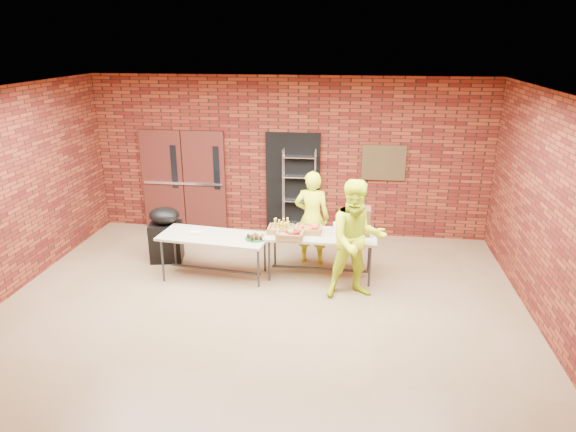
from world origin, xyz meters
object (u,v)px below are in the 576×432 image
(wire_rack, at_px, (299,193))
(covered_grill, at_px, (166,234))
(coffee_dispenser, at_px, (359,221))
(volunteer_woman, at_px, (312,218))
(table_right, at_px, (321,237))
(table_left, at_px, (214,239))
(volunteer_man, at_px, (357,240))

(wire_rack, xyz_separation_m, covered_grill, (-2.26, -1.57, -0.39))
(coffee_dispenser, height_order, volunteer_woman, volunteer_woman)
(table_right, distance_m, coffee_dispenser, 0.71)
(covered_grill, bearing_deg, coffee_dispenser, -14.26)
(coffee_dispenser, bearing_deg, table_right, -172.51)
(covered_grill, bearing_deg, wire_rack, 24.06)
(wire_rack, xyz_separation_m, table_left, (-1.21, -2.12, -0.21))
(table_right, bearing_deg, wire_rack, 107.76)
(covered_grill, xyz_separation_m, volunteer_woman, (2.63, 0.26, 0.34))
(table_right, relative_size, coffee_dispenser, 4.05)
(wire_rack, height_order, table_right, wire_rack)
(volunteer_woman, distance_m, volunteer_man, 1.44)
(table_right, bearing_deg, coffee_dispenser, 8.29)
(table_left, bearing_deg, volunteer_woman, 33.84)
(table_right, xyz_separation_m, volunteer_woman, (-0.20, 0.56, 0.15))
(wire_rack, distance_m, table_left, 2.45)
(table_right, height_order, covered_grill, covered_grill)
(volunteer_woman, bearing_deg, volunteer_man, 125.47)
(volunteer_man, bearing_deg, table_right, 118.07)
(wire_rack, bearing_deg, table_left, -119.55)
(table_left, xyz_separation_m, covered_grill, (-1.06, 0.55, -0.18))
(coffee_dispenser, relative_size, covered_grill, 0.46)
(wire_rack, distance_m, table_right, 1.96)
(table_right, bearing_deg, volunteer_man, -46.28)
(covered_grill, bearing_deg, volunteer_woman, -5.11)
(coffee_dispenser, height_order, covered_grill, coffee_dispenser)
(table_left, height_order, table_right, table_right)
(table_left, xyz_separation_m, coffee_dispenser, (2.41, 0.34, 0.31))
(table_left, xyz_separation_m, table_right, (1.78, 0.25, 0.02))
(wire_rack, distance_m, volunteer_woman, 1.36)
(wire_rack, height_order, covered_grill, wire_rack)
(coffee_dispenser, height_order, volunteer_man, volunteer_man)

